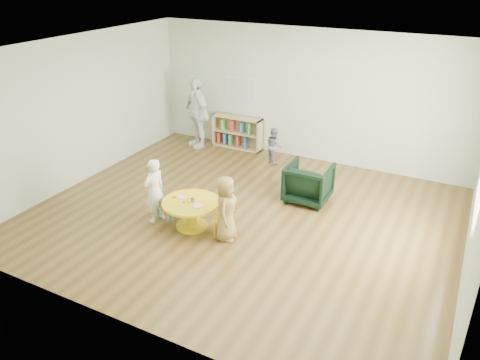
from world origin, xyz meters
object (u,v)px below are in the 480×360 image
Objects in this scene: activity_table at (191,209)px; armchair at (309,183)px; kid_chair_left at (164,202)px; child_right at (226,209)px; toddler at (274,146)px; child_left at (155,191)px; kid_chair_right at (226,217)px; adult_caretaker at (197,113)px; bookshelf at (237,132)px.

armchair is (1.38, 1.77, 0.03)m from activity_table.
child_right is at bearing 72.32° from kid_chair_left.
armchair is 1.84m from toddler.
armchair is at bearing 52.17° from activity_table.
activity_table and kid_chair_left have the same top height.
kid_chair_left is 0.65× the size of armchair.
armchair is 1.95m from child_right.
toddler reaches higher than activity_table.
activity_table is 2.25m from armchair.
child_right is at bearing 104.81° from child_left.
toddler is at bearing 179.32° from child_left.
child_right is (0.07, -0.11, 0.23)m from kid_chair_right.
kid_chair_left is 0.34m from child_left.
adult_caretaker is (-3.27, 1.42, 0.46)m from armchair.
activity_table is 1.83× the size of kid_chair_left.
child_right is (-0.70, -1.82, 0.18)m from armchair.
activity_table is 0.61m from kid_chair_right.
activity_table is 0.58× the size of adult_caretaker.
child_left is 1.32m from child_right.
kid_chair_right is 0.73× the size of toddler.
activity_table is at bearing 70.25° from child_right.
child_right is (0.68, -0.04, 0.21)m from activity_table.
kid_chair_left is 0.48× the size of child_right.
toddler is at bearing 154.62° from kid_chair_left.
armchair is (1.99, 1.69, 0.08)m from kid_chair_left.
toddler is 2.04m from adult_caretaker.
kid_chair_right is 1.29m from child_left.
adult_caretaker is at bearing -24.10° from armchair.
activity_table is at bearing -30.38° from adult_caretaker.
adult_caretaker reaches higher than toddler.
toddler reaches higher than bookshelf.
kid_chair_right is 0.48× the size of bookshelf.
child_right is at bearing -22.55° from adult_caretaker.
activity_table is 3.11m from toddler.
adult_caretaker is (-1.28, 3.11, 0.54)m from kid_chair_left.
child_left is (0.39, -3.66, 0.19)m from bookshelf.
child_left is at bearing -23.66° from kid_chair_left.
armchair is at bearing -36.67° from bookshelf.
toddler is at bearing 26.60° from adult_caretaker.
child_right reaches higher than toddler.
child_left is at bearing -171.78° from activity_table.
child_right is at bearing -171.16° from kid_chair_right.
armchair is at bearing 145.28° from child_left.
child_right reaches higher than kid_chair_left.
activity_table is at bearing 73.22° from kid_chair_right.
kid_chair_left is 1.21m from kid_chair_right.
child_right is at bearing -64.66° from bookshelf.
kid_chair_right is at bearing 64.96° from armchair.
kid_chair_left is 1.32m from child_right.
bookshelf is (-1.64, 3.50, 0.06)m from kid_chair_right.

